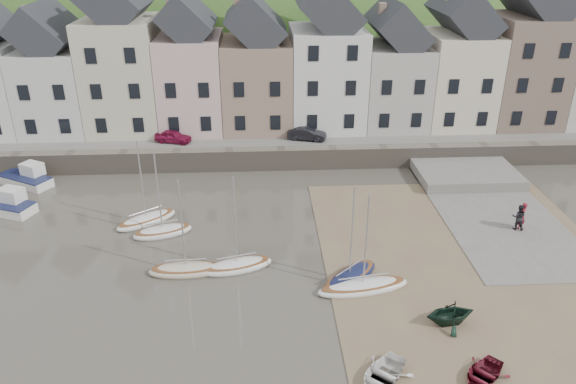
{
  "coord_description": "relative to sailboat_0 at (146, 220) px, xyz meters",
  "views": [
    {
      "loc": [
        -1.76,
        -26.5,
        18.68
      ],
      "look_at": [
        0.0,
        6.0,
        3.0
      ],
      "focal_mm": 34.43,
      "sensor_mm": 36.0,
      "label": 1
    }
  ],
  "objects": [
    {
      "name": "ground",
      "position": [
        9.79,
        -7.78,
        -0.26
      ],
      "size": [
        160.0,
        160.0,
        0.0
      ],
      "primitive_type": "plane",
      "color": "#4B453B",
      "rests_on": "ground"
    },
    {
      "name": "quay_land",
      "position": [
        9.79,
        24.22,
        0.49
      ],
      "size": [
        90.0,
        30.0,
        1.5
      ],
      "primitive_type": "cube",
      "color": "#3B5B24",
      "rests_on": "ground"
    },
    {
      "name": "quay_street",
      "position": [
        9.79,
        12.72,
        1.29
      ],
      "size": [
        70.0,
        7.0,
        0.1
      ],
      "primitive_type": "cube",
      "color": "slate",
      "rests_on": "quay_land"
    },
    {
      "name": "seawall",
      "position": [
        9.79,
        9.22,
        0.64
      ],
      "size": [
        70.0,
        1.2,
        1.8
      ],
      "primitive_type": "cube",
      "color": "slate",
      "rests_on": "ground"
    },
    {
      "name": "beach",
      "position": [
        20.79,
        -7.78,
        -0.23
      ],
      "size": [
        18.0,
        26.0,
        0.06
      ],
      "primitive_type": "cube",
      "color": "brown",
      "rests_on": "ground"
    },
    {
      "name": "slipway",
      "position": [
        24.79,
        0.22,
        -0.2
      ],
      "size": [
        8.0,
        18.0,
        0.12
      ],
      "primitive_type": "cube",
      "color": "slate",
      "rests_on": "ground"
    },
    {
      "name": "hillside",
      "position": [
        4.79,
        52.22,
        -18.26
      ],
      "size": [
        134.4,
        84.0,
        84.0
      ],
      "color": "#3B5B24",
      "rests_on": "ground"
    },
    {
      "name": "townhouse_terrace",
      "position": [
        11.55,
        16.22,
        7.06
      ],
      "size": [
        61.05,
        8.0,
        13.93
      ],
      "color": "silver",
      "rests_on": "quay_land"
    },
    {
      "name": "sailboat_0",
      "position": [
        0.0,
        0.0,
        0.0
      ],
      "size": [
        4.45,
        3.81,
        6.32
      ],
      "color": "white",
      "rests_on": "ground"
    },
    {
      "name": "sailboat_1",
      "position": [
        1.38,
        -1.72,
        0.0
      ],
      "size": [
        4.21,
        2.63,
        6.32
      ],
      "color": "white",
      "rests_on": "ground"
    },
    {
      "name": "sailboat_2",
      "position": [
        3.47,
        -6.4,
        -0.0
      ],
      "size": [
        4.54,
        1.66,
        6.32
      ],
      "color": "beige",
      "rests_on": "ground"
    },
    {
      "name": "sailboat_3",
      "position": [
        6.48,
        -6.14,
        0.0
      ],
      "size": [
        4.58,
        2.61,
        6.32
      ],
      "color": "white",
      "rests_on": "ground"
    },
    {
      "name": "sailboat_4",
      "position": [
        13.68,
        -8.68,
        -0.0
      ],
      "size": [
        5.57,
        2.4,
        6.32
      ],
      "color": "white",
      "rests_on": "ground"
    },
    {
      "name": "sailboat_5",
      "position": [
        13.06,
        -7.7,
        -0.0
      ],
      "size": [
        4.37,
        4.25,
        6.32
      ],
      "color": "#151C43",
      "rests_on": "ground"
    },
    {
      "name": "motorboat_0",
      "position": [
        -10.51,
        2.35,
        0.32
      ],
      "size": [
        5.07,
        3.36,
        1.7
      ],
      "color": "white",
      "rests_on": "ground"
    },
    {
      "name": "motorboat_2",
      "position": [
        -10.66,
        7.01,
        0.32
      ],
      "size": [
        4.84,
        3.75,
        1.7
      ],
      "color": "white",
      "rests_on": "ground"
    },
    {
      "name": "rowboat_white",
      "position": [
        13.29,
        -15.67,
        0.12
      ],
      "size": [
        3.7,
        3.8,
        0.64
      ],
      "primitive_type": "imported",
      "rotation": [
        0.0,
        0.0,
        -0.71
      ],
      "color": "white",
      "rests_on": "beach"
    },
    {
      "name": "rowboat_green",
      "position": [
        17.62,
        -11.89,
        0.48
      ],
      "size": [
        2.89,
        2.59,
        1.36
      ],
      "primitive_type": "imported",
      "rotation": [
        0.0,
        0.0,
        -1.42
      ],
      "color": "black",
      "rests_on": "beach"
    },
    {
      "name": "rowboat_red",
      "position": [
        17.9,
        -15.81,
        0.07
      ],
      "size": [
        3.25,
        3.21,
        0.55
      ],
      "primitive_type": "imported",
      "rotation": [
        0.0,
        0.0,
        -0.82
      ],
      "color": "maroon",
      "rests_on": "beach"
    },
    {
      "name": "person_red",
      "position": [
        25.59,
        -2.34,
        0.81
      ],
      "size": [
        0.83,
        0.77,
        1.91
      ],
      "primitive_type": "imported",
      "rotation": [
        0.0,
        0.0,
        3.74
      ],
      "color": "maroon",
      "rests_on": "slipway"
    },
    {
      "name": "person_dark",
      "position": [
        25.34,
        -2.44,
        0.77
      ],
      "size": [
        1.07,
        0.96,
        1.82
      ],
      "primitive_type": "imported",
      "rotation": [
        0.0,
        0.0,
        2.78
      ],
      "color": "black",
      "rests_on": "slipway"
    },
    {
      "name": "car_left",
      "position": [
        0.46,
        11.72,
        1.88
      ],
      "size": [
        3.42,
        2.14,
        1.08
      ],
      "primitive_type": "imported",
      "rotation": [
        0.0,
        0.0,
        1.28
      ],
      "color": "maroon",
      "rests_on": "quay_street"
    },
    {
      "name": "car_right",
      "position": [
        12.2,
        11.72,
        1.9
      ],
      "size": [
        3.59,
        2.05,
        1.12
      ],
      "primitive_type": "imported",
      "rotation": [
        0.0,
        0.0,
        1.3
      ],
      "color": "black",
      "rests_on": "quay_street"
    }
  ]
}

